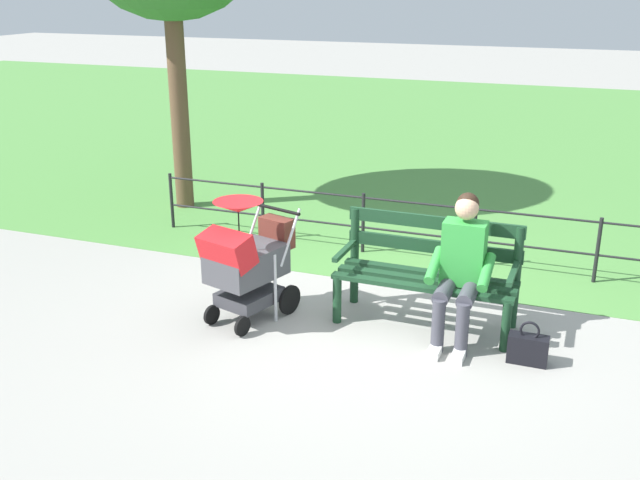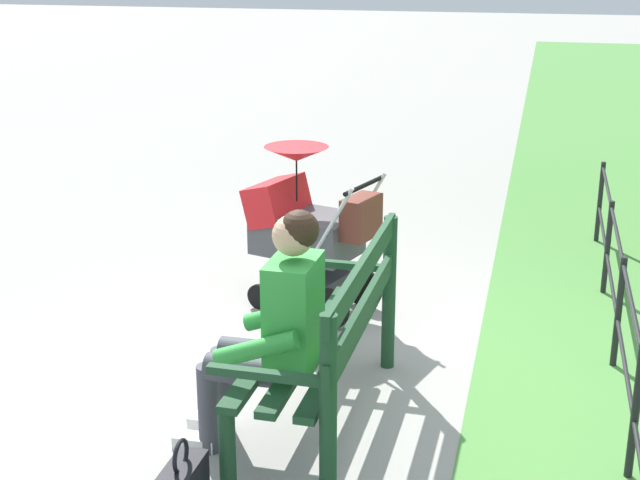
# 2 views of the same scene
# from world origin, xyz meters

# --- Properties ---
(ground_plane) EXTENTS (60.00, 60.00, 0.00)m
(ground_plane) POSITION_xyz_m (0.00, 0.00, 0.00)
(ground_plane) COLOR #9E9B93
(grass_lawn) EXTENTS (40.00, 16.00, 0.01)m
(grass_lawn) POSITION_xyz_m (0.00, -8.80, 0.00)
(grass_lawn) COLOR #518E42
(grass_lawn) RESTS_ON ground
(park_bench) EXTENTS (1.61, 0.62, 0.96)m
(park_bench) POSITION_xyz_m (-0.46, -0.12, 0.53)
(park_bench) COLOR #193D23
(park_bench) RESTS_ON ground
(person_on_bench) EXTENTS (0.53, 0.74, 1.28)m
(person_on_bench) POSITION_xyz_m (-0.78, 0.11, 0.68)
(person_on_bench) COLOR #42424C
(person_on_bench) RESTS_ON ground
(stroller) EXTENTS (0.72, 0.98, 1.15)m
(stroller) POSITION_xyz_m (1.08, 0.43, 0.59)
(stroller) COLOR black
(stroller) RESTS_ON ground
(handbag) EXTENTS (0.32, 0.14, 0.37)m
(handbag) POSITION_xyz_m (-1.41, 0.35, 0.13)
(handbag) COLOR black
(handbag) RESTS_ON ground
(park_fence) EXTENTS (6.30, 0.04, 0.70)m
(park_fence) POSITION_xyz_m (0.00, -1.62, 0.41)
(park_fence) COLOR black
(park_fence) RESTS_ON ground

